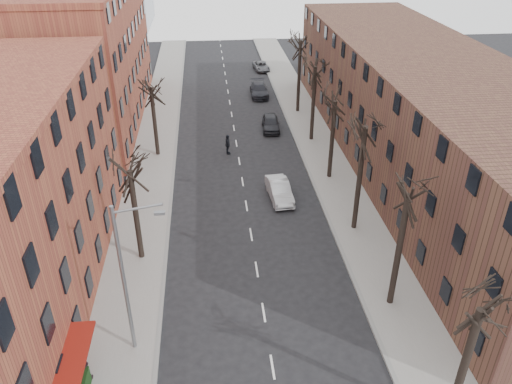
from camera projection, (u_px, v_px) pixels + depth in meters
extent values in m
cube|color=gray|center=(155.00, 150.00, 48.30)|extent=(4.00, 90.00, 0.15)
cube|color=gray|center=(317.00, 143.00, 49.70)|extent=(4.00, 90.00, 0.15)
cube|color=brown|center=(77.00, 57.00, 51.89)|extent=(12.00, 28.00, 14.00)
cube|color=#513325|center=(422.00, 112.00, 43.63)|extent=(12.00, 50.00, 10.00)
cylinder|color=slate|center=(124.00, 284.00, 24.62)|extent=(0.20, 0.20, 9.00)
cylinder|color=slate|center=(137.00, 209.00, 22.57)|extent=(2.39, 0.12, 0.46)
cube|color=slate|center=(159.00, 213.00, 22.80)|extent=(0.50, 0.22, 0.14)
imported|color=#AFB2B7|center=(279.00, 190.00, 40.20)|extent=(1.93, 4.63, 1.49)
imported|color=black|center=(271.00, 123.00, 52.60)|extent=(2.03, 4.48, 1.49)
imported|color=black|center=(259.00, 90.00, 61.96)|extent=(2.24, 5.24, 1.51)
imported|color=#585A60|center=(261.00, 66.00, 71.60)|extent=(2.32, 4.37, 1.17)
imported|color=black|center=(83.00, 369.00, 24.54)|extent=(0.93, 0.86, 1.53)
imported|color=black|center=(228.00, 145.00, 47.31)|extent=(0.66, 1.21, 1.96)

